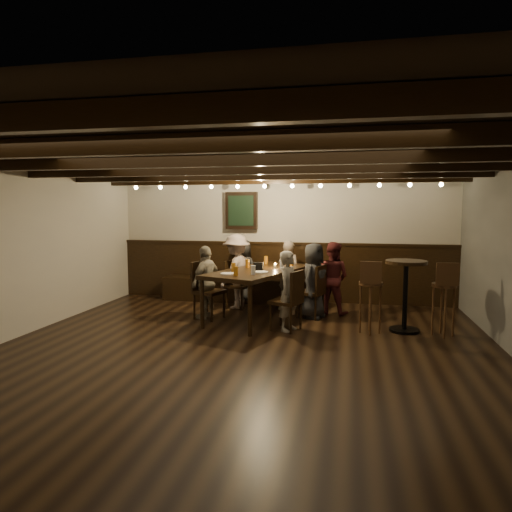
% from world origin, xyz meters
% --- Properties ---
extents(room, '(7.00, 7.00, 7.00)m').
position_xyz_m(room, '(-0.29, 2.21, 1.07)').
color(room, black).
rests_on(room, ground).
extents(dining_table, '(1.60, 2.34, 0.80)m').
position_xyz_m(dining_table, '(-0.15, 1.96, 0.74)').
color(dining_table, black).
rests_on(dining_table, floor).
extents(chair_left_near, '(0.50, 0.50, 0.86)m').
position_xyz_m(chair_left_near, '(-0.68, 2.62, 0.26)').
color(chair_left_near, black).
rests_on(chair_left_near, floor).
extents(chair_left_far, '(0.54, 0.54, 0.93)m').
position_xyz_m(chair_left_far, '(-0.98, 1.76, 0.28)').
color(chair_left_far, black).
rests_on(chair_left_far, floor).
extents(chair_right_near, '(0.51, 0.51, 0.87)m').
position_xyz_m(chair_right_near, '(0.67, 2.15, 0.27)').
color(chair_right_near, black).
rests_on(chair_right_near, floor).
extents(chair_right_far, '(0.52, 0.52, 0.89)m').
position_xyz_m(chair_right_far, '(0.38, 1.30, 0.27)').
color(chair_right_far, black).
rests_on(chair_right_far, floor).
extents(person_bench_left, '(0.69, 0.56, 1.21)m').
position_xyz_m(person_bench_left, '(-0.71, 3.10, 0.61)').
color(person_bench_left, '#262628').
rests_on(person_bench_left, floor).
extents(person_bench_centre, '(0.51, 0.42, 1.21)m').
position_xyz_m(person_bench_centre, '(0.19, 2.95, 0.61)').
color(person_bench_centre, gray).
rests_on(person_bench_centre, floor).
extents(person_bench_right, '(0.72, 0.63, 1.23)m').
position_xyz_m(person_bench_right, '(0.99, 2.52, 0.62)').
color(person_bench_right, '#531C1D').
rests_on(person_bench_right, floor).
extents(person_left_near, '(0.75, 0.98, 1.33)m').
position_xyz_m(person_left_near, '(-0.72, 2.63, 0.67)').
color(person_left_near, gray).
rests_on(person_left_near, floor).
extents(person_left_far, '(0.50, 0.76, 1.19)m').
position_xyz_m(person_left_far, '(-1.01, 1.77, 0.60)').
color(person_left_far, gray).
rests_on(person_left_far, floor).
extents(person_right_near, '(0.57, 0.70, 1.23)m').
position_xyz_m(person_right_near, '(0.70, 2.14, 0.62)').
color(person_right_near, '#232426').
rests_on(person_right_near, floor).
extents(person_right_far, '(0.41, 0.50, 1.18)m').
position_xyz_m(person_right_far, '(0.41, 1.29, 0.59)').
color(person_right_far, gray).
rests_on(person_right_far, floor).
extents(pint_a, '(0.07, 0.07, 0.14)m').
position_xyz_m(pint_a, '(-0.19, 2.71, 0.87)').
color(pint_a, '#BF7219').
rests_on(pint_a, dining_table).
extents(pint_b, '(0.07, 0.07, 0.14)m').
position_xyz_m(pint_b, '(0.30, 2.49, 0.87)').
color(pint_b, '#BF7219').
rests_on(pint_b, dining_table).
extents(pint_c, '(0.07, 0.07, 0.14)m').
position_xyz_m(pint_c, '(-0.40, 2.15, 0.87)').
color(pint_c, '#BF7219').
rests_on(pint_c, dining_table).
extents(pint_d, '(0.07, 0.07, 0.14)m').
position_xyz_m(pint_d, '(0.20, 2.05, 0.87)').
color(pint_d, silver).
rests_on(pint_d, dining_table).
extents(pint_e, '(0.07, 0.07, 0.14)m').
position_xyz_m(pint_e, '(-0.50, 1.60, 0.87)').
color(pint_e, '#BF7219').
rests_on(pint_e, dining_table).
extents(pint_f, '(0.07, 0.07, 0.14)m').
position_xyz_m(pint_f, '(-0.14, 1.37, 0.87)').
color(pint_f, silver).
rests_on(pint_f, dining_table).
extents(pint_g, '(0.07, 0.07, 0.14)m').
position_xyz_m(pint_g, '(-0.36, 1.18, 0.87)').
color(pint_g, '#BF7219').
rests_on(pint_g, dining_table).
extents(plate_near, '(0.24, 0.24, 0.01)m').
position_xyz_m(plate_near, '(-0.52, 1.34, 0.81)').
color(plate_near, white).
rests_on(plate_near, dining_table).
extents(plate_far, '(0.24, 0.24, 0.01)m').
position_xyz_m(plate_far, '(-0.08, 1.62, 0.81)').
color(plate_far, white).
rests_on(plate_far, dining_table).
extents(condiment_caddy, '(0.15, 0.10, 0.12)m').
position_xyz_m(condiment_caddy, '(-0.17, 1.91, 0.86)').
color(condiment_caddy, black).
rests_on(condiment_caddy, dining_table).
extents(candle, '(0.05, 0.05, 0.05)m').
position_xyz_m(candle, '(0.06, 2.20, 0.83)').
color(candle, beige).
rests_on(candle, dining_table).
extents(high_top_table, '(0.59, 0.59, 1.05)m').
position_xyz_m(high_top_table, '(2.08, 1.57, 0.69)').
color(high_top_table, black).
rests_on(high_top_table, floor).
extents(bar_stool_left, '(0.33, 0.35, 1.06)m').
position_xyz_m(bar_stool_left, '(1.58, 1.37, 0.39)').
color(bar_stool_left, '#342010').
rests_on(bar_stool_left, floor).
extents(bar_stool_right, '(0.33, 0.34, 1.06)m').
position_xyz_m(bar_stool_right, '(2.58, 1.42, 0.39)').
color(bar_stool_right, '#342010').
rests_on(bar_stool_right, floor).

